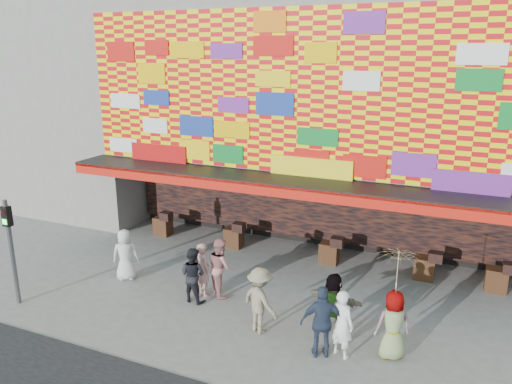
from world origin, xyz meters
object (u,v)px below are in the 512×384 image
ped_a (125,255)px  ped_e (323,322)px  ped_f (333,302)px  ped_c (193,275)px  ped_h (342,324)px  signal_left (10,240)px  parasol (398,270)px  ped_i (220,267)px  ped_g (393,325)px  ped_d (260,300)px  ped_b (203,269)px

ped_a → ped_e: size_ratio=0.92×
ped_e → ped_f: bearing=-111.5°
ped_c → ped_h: (4.44, -0.91, 0.03)m
ped_a → ped_e: (6.63, -1.48, 0.07)m
signal_left → parasol: (9.93, 1.55, 0.31)m
ped_f → ped_c: bearing=11.2°
signal_left → ped_e: bearing=6.5°
ped_e → parasol: parasol is taller
ped_i → signal_left: bearing=72.4°
ped_h → ped_i: (-3.92, 1.56, 0.03)m
ped_g → ped_h: (-1.07, -0.39, -0.01)m
ped_f → ped_g: size_ratio=0.92×
ped_d → parasol: size_ratio=0.90×
parasol → ped_i: bearing=166.8°
ped_h → ped_a: bearing=14.5°
ped_c → ped_f: ped_c is taller
signal_left → parasol: bearing=8.9°
ped_f → ped_b: bearing=4.9°
ped_e → signal_left: bearing=-18.4°
ped_g → ped_d: bearing=-24.5°
ped_e → ped_c: bearing=-40.1°
ped_h → parasol: (1.07, 0.39, 1.35)m
ped_d → parasol: bearing=-151.2°
ped_b → ped_c: (-0.08, -0.43, -0.00)m
ped_d → ped_e: ped_e is taller
ped_a → ped_c: bearing=143.0°
ped_i → ped_d: bearing=-173.6°
ped_g → ped_h: ped_g is taller
signal_left → ped_g: bearing=8.9°
ped_e → ped_g: (1.48, 0.58, -0.05)m
signal_left → ped_i: 5.72m
signal_left → ped_g: (9.93, 1.55, -1.04)m
ped_c → ped_b: bearing=-94.8°
ped_c → ped_h: bearing=174.5°
ped_a → ped_g: 8.16m
ped_c → ped_i: (0.52, 0.65, 0.06)m
ped_d → ped_h: ped_d is taller
ped_a → ped_e: bearing=138.7°
ped_b → ped_h: ped_h is taller
ped_f → ped_i: bearing=0.6°
ped_c → ped_d: (2.33, -0.71, 0.06)m
ped_a → ped_c: 2.62m
ped_b → ped_g: bearing=-157.1°
ped_b → ped_d: (2.25, -1.14, 0.06)m
ped_c → ped_e: size_ratio=0.90×
signal_left → parasol: size_ratio=1.59×
ped_c → parasol: (5.52, -0.52, 1.38)m
ped_a → ped_c: size_ratio=1.01×
ped_b → ped_e: 4.24m
ped_a → ped_b: size_ratio=1.01×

